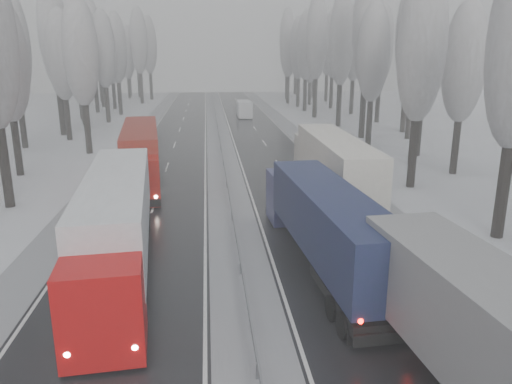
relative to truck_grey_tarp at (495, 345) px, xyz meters
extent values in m
cube|color=black|center=(-0.94, 28.66, -2.56)|extent=(7.50, 200.00, 0.03)
cube|color=black|center=(-11.44, 28.66, -2.56)|extent=(7.50, 200.00, 0.03)
cube|color=#9C9EA3|center=(-6.19, 28.66, -2.56)|extent=(3.00, 200.00, 0.04)
cube|color=#9C9EA3|center=(4.01, 28.66, -2.56)|extent=(2.40, 200.00, 0.04)
cube|color=#9C9EA3|center=(-16.39, 28.66, -2.56)|extent=(2.40, 200.00, 0.04)
cube|color=slate|center=(-6.19, 28.66, -1.98)|extent=(0.06, 200.00, 0.32)
cube|color=slate|center=(-6.19, 26.66, -2.28)|extent=(0.12, 0.12, 0.60)
cube|color=slate|center=(-6.19, 58.66, -2.28)|extent=(0.12, 0.12, 0.60)
cylinder|color=black|center=(8.85, 14.33, 0.22)|extent=(0.68, 0.68, 5.60)
cylinder|color=black|center=(8.32, 25.69, 0.23)|extent=(0.68, 0.68, 5.62)
ellipsoid|color=gray|center=(8.32, 25.69, 8.26)|extent=(3.60, 3.60, 11.48)
cylinder|color=black|center=(13.83, 29.69, -0.11)|extent=(0.64, 0.64, 4.94)
ellipsoid|color=gray|center=(13.83, 29.69, 6.95)|extent=(3.60, 3.60, 10.09)
cylinder|color=black|center=(11.71, 33.83, 0.08)|extent=(0.66, 0.66, 5.32)
ellipsoid|color=gray|center=(11.71, 33.83, 7.69)|extent=(3.60, 3.60, 10.88)
cylinder|color=black|center=(13.94, 37.83, 0.58)|extent=(0.72, 0.72, 6.31)
ellipsoid|color=gray|center=(13.94, 37.83, 9.60)|extent=(3.60, 3.60, 12.90)
cylinder|color=black|center=(10.83, 44.26, 0.11)|extent=(0.67, 0.67, 5.38)
ellipsoid|color=gray|center=(10.83, 44.26, 7.79)|extent=(3.60, 3.60, 10.98)
cylinder|color=black|center=(17.12, 48.26, -0.28)|extent=(0.62, 0.62, 4.59)
ellipsoid|color=gray|center=(17.12, 48.26, 6.28)|extent=(3.60, 3.60, 9.39)
cylinder|color=black|center=(11.71, 49.68, 0.90)|extent=(0.76, 0.76, 6.95)
ellipsoid|color=gray|center=(11.71, 49.68, 10.82)|extent=(3.60, 3.60, 14.19)
cylinder|color=black|center=(18.62, 53.68, 0.72)|extent=(0.74, 0.74, 6.59)
ellipsoid|color=gray|center=(18.62, 53.68, 10.13)|extent=(3.60, 3.60, 13.46)
cylinder|color=black|center=(11.38, 59.93, 0.61)|extent=(0.72, 0.72, 6.37)
ellipsoid|color=gray|center=(11.38, 59.93, 9.70)|extent=(3.60, 3.60, 13.01)
cylinder|color=black|center=(18.53, 63.93, 0.41)|extent=(0.70, 0.70, 5.97)
ellipsoid|color=gray|center=(18.53, 63.93, 8.94)|extent=(3.60, 3.60, 12.20)
cylinder|color=black|center=(10.15, 70.61, 0.75)|extent=(0.74, 0.74, 6.65)
ellipsoid|color=gray|center=(10.15, 70.61, 10.25)|extent=(3.60, 3.60, 13.59)
cylinder|color=black|center=(17.52, 74.61, 0.49)|extent=(0.71, 0.71, 6.14)
ellipsoid|color=gray|center=(17.52, 74.61, 9.26)|extent=(3.60, 3.60, 12.54)
cylinder|color=black|center=(10.38, 80.36, 0.45)|extent=(0.71, 0.71, 6.05)
ellipsoid|color=gray|center=(10.38, 80.36, 9.10)|extent=(3.60, 3.60, 12.37)
cylinder|color=black|center=(16.29, 84.36, 0.57)|extent=(0.72, 0.72, 6.30)
ellipsoid|color=gray|center=(16.29, 84.36, 9.57)|extent=(3.60, 3.60, 12.87)
cylinder|color=black|center=(10.44, 87.87, 0.36)|extent=(0.70, 0.70, 5.88)
ellipsoid|color=gray|center=(10.44, 87.87, 8.75)|extent=(3.60, 3.60, 12.00)
cylinder|color=black|center=(13.58, 91.87, -0.15)|extent=(0.64, 0.64, 4.86)
ellipsoid|color=gray|center=(13.58, 91.87, 6.79)|extent=(3.60, 3.60, 9.92)
cylinder|color=black|center=(9.54, 94.98, 0.41)|extent=(0.70, 0.70, 5.98)
ellipsoid|color=gray|center=(9.54, 94.98, 8.95)|extent=(3.60, 3.60, 12.21)
cylinder|color=black|center=(18.76, 98.98, 0.52)|extent=(0.71, 0.71, 6.19)
ellipsoid|color=gray|center=(18.76, 98.98, 9.35)|extent=(3.60, 3.60, 12.64)
cylinder|color=black|center=(10.85, 104.82, 0.85)|extent=(0.75, 0.75, 6.86)
ellipsoid|color=gray|center=(10.85, 104.82, 10.65)|extent=(3.60, 3.60, 14.01)
cylinder|color=black|center=(17.83, 108.82, 0.20)|extent=(0.68, 0.68, 5.55)
ellipsoid|color=gray|center=(17.83, 108.82, 8.12)|extent=(3.60, 3.60, 11.33)
cylinder|color=black|center=(12.54, 115.39, 0.47)|extent=(0.71, 0.71, 6.09)
ellipsoid|color=gray|center=(12.54, 115.39, 9.17)|extent=(3.60, 3.60, 12.45)
cylinder|color=black|center=(15.36, 119.39, 0.17)|extent=(0.67, 0.67, 5.49)
ellipsoid|color=gray|center=(15.36, 119.39, 8.00)|extent=(3.60, 3.60, 11.21)
cylinder|color=black|center=(-21.31, 23.23, 0.34)|extent=(0.69, 0.69, 5.83)
cylinder|color=black|center=(-23.94, 32.86, -0.06)|extent=(0.65, 0.65, 5.03)
ellipsoid|color=gray|center=(-23.94, 32.86, 7.12)|extent=(3.60, 3.60, 10.28)
cylinder|color=black|center=(-20.13, 42.39, 0.14)|extent=(0.67, 0.67, 5.44)
ellipsoid|color=gray|center=(-20.13, 42.39, 7.91)|extent=(3.60, 3.60, 11.11)
cylinder|color=black|center=(-28.04, 46.39, 0.28)|extent=(0.69, 0.69, 5.72)
ellipsoid|color=gray|center=(-28.04, 46.39, 8.46)|extent=(3.60, 3.60, 11.69)
cylinder|color=black|center=(-24.45, 51.37, 0.03)|extent=(0.66, 0.66, 5.23)
ellipsoid|color=gray|center=(-24.45, 51.37, 7.50)|extent=(3.60, 3.60, 10.68)
cylinder|color=black|center=(-26.24, 55.37, 0.72)|extent=(0.74, 0.74, 6.60)
ellipsoid|color=gray|center=(-26.24, 55.37, 10.16)|extent=(3.60, 3.60, 13.49)
cylinder|color=black|center=(-24.35, 61.01, 0.00)|extent=(0.65, 0.65, 5.16)
ellipsoid|color=gray|center=(-24.35, 61.01, 7.38)|extent=(3.60, 3.60, 10.54)
cylinder|color=black|center=(-25.73, 65.01, 0.32)|extent=(0.69, 0.69, 5.79)
ellipsoid|color=gray|center=(-25.73, 65.01, 8.60)|extent=(3.60, 3.60, 11.84)
cylinder|color=black|center=(-22.77, 67.77, 0.24)|extent=(0.68, 0.68, 5.64)
ellipsoid|color=gray|center=(-22.77, 67.77, 8.31)|extent=(3.60, 3.60, 11.53)
cylinder|color=black|center=(-27.61, 71.77, 0.70)|extent=(0.73, 0.73, 6.56)
ellipsoid|color=gray|center=(-27.61, 71.77, 10.07)|extent=(3.60, 3.60, 13.40)
cylinder|color=black|center=(-22.51, 77.85, 0.32)|extent=(0.69, 0.69, 5.79)
ellipsoid|color=gray|center=(-22.51, 77.85, 8.60)|extent=(3.60, 3.60, 11.84)
cylinder|color=black|center=(-27.27, 81.85, 0.75)|extent=(0.74, 0.74, 6.65)
ellipsoid|color=gray|center=(-27.27, 81.85, 10.24)|extent=(3.60, 3.60, 13.58)
cylinder|color=black|center=(-25.12, 87.20, -0.02)|extent=(0.65, 0.65, 5.12)
ellipsoid|color=gray|center=(-25.12, 87.20, 7.30)|extent=(3.60, 3.60, 10.46)
cylinder|color=black|center=(-28.00, 91.20, 0.34)|extent=(0.69, 0.69, 5.84)
ellipsoid|color=gray|center=(-28.00, 91.20, 8.68)|extent=(3.60, 3.60, 11.92)
cylinder|color=black|center=(-21.26, 97.99, 0.76)|extent=(0.74, 0.74, 6.67)
ellipsoid|color=gray|center=(-21.26, 97.99, 10.29)|extent=(3.60, 3.60, 13.63)
cylinder|color=black|center=(-30.39, 101.99, 0.57)|extent=(0.72, 0.72, 6.31)
ellipsoid|color=gray|center=(-30.39, 101.99, 9.58)|extent=(3.60, 3.60, 12.88)
cylinder|color=black|center=(-20.24, 107.38, 0.57)|extent=(0.72, 0.72, 6.29)
ellipsoid|color=gray|center=(-20.24, 107.38, 9.55)|extent=(3.60, 3.60, 12.84)
cylinder|color=black|center=(-25.85, 111.38, -0.15)|extent=(0.64, 0.64, 4.86)
ellipsoid|color=gray|center=(-25.85, 111.38, 6.79)|extent=(3.60, 3.60, 9.92)
cylinder|color=black|center=(-23.75, 113.97, 0.74)|extent=(0.74, 0.74, 6.63)
ellipsoid|color=gray|center=(-23.75, 113.97, 10.20)|extent=(3.60, 3.60, 13.54)
cylinder|color=black|center=(-26.52, 117.97, 0.31)|extent=(0.69, 0.69, 5.79)
ellipsoid|color=gray|center=(-26.52, 117.97, 8.58)|extent=(3.60, 3.60, 11.82)
cube|color=#4A4A4F|center=(-0.60, 7.19, -0.80)|extent=(2.92, 3.02, 3.23)
cube|color=black|center=(-0.71, 8.53, -0.05)|extent=(2.48, 0.31, 1.08)
cube|color=black|center=(-0.72, 8.64, -2.09)|extent=(2.70, 0.38, 0.54)
cylinder|color=black|center=(-1.65, 6.24, -2.02)|extent=(0.47, 1.15, 1.12)
cylinder|color=black|center=(0.60, 6.42, -2.02)|extent=(0.47, 1.15, 1.12)
sphere|color=white|center=(-1.74, 8.59, -1.66)|extent=(0.24, 0.24, 0.24)
sphere|color=white|center=(0.30, 8.76, -1.66)|extent=(0.24, 0.24, 0.24)
cube|color=navy|center=(-2.63, 18.16, -0.90)|extent=(2.73, 2.82, 3.06)
cube|color=black|center=(-2.72, 19.43, -0.18)|extent=(2.35, 0.27, 1.02)
cube|color=black|center=(-2.72, 19.54, -2.12)|extent=(2.55, 0.33, 0.51)
cube|color=#15213B|center=(-2.07, 10.23, 0.18)|extent=(3.53, 13.41, 2.86)
cube|color=black|center=(-1.60, 3.56, -2.02)|extent=(2.35, 0.29, 0.46)
cube|color=black|center=(-1.81, 6.56, -1.81)|extent=(2.63, 5.75, 0.46)
cube|color=black|center=(-1.64, 4.12, -2.22)|extent=(2.34, 0.23, 0.61)
cylinder|color=black|center=(-3.64, 17.27, -2.05)|extent=(0.43, 1.08, 1.06)
cylinder|color=black|center=(-1.50, 17.42, -2.05)|extent=(0.43, 1.08, 1.06)
cylinder|color=black|center=(-2.85, 6.08, -2.05)|extent=(0.43, 1.08, 1.06)
cylinder|color=black|center=(-0.71, 6.23, -2.05)|extent=(0.43, 1.08, 1.06)
cylinder|color=black|center=(-2.76, 4.76, -2.05)|extent=(0.43, 1.08, 1.06)
cylinder|color=black|center=(-0.62, 4.91, -2.05)|extent=(0.43, 1.08, 1.06)
sphere|color=#FF0C05|center=(-2.56, 3.42, -1.20)|extent=(0.20, 0.20, 0.20)
sphere|color=#FF0C05|center=(-0.63, 3.56, -1.20)|extent=(0.20, 0.20, 0.20)
sphere|color=white|center=(-3.69, 19.50, -1.71)|extent=(0.22, 0.22, 0.22)
sphere|color=white|center=(-1.76, 19.63, -1.71)|extent=(0.22, 0.22, 0.22)
cube|color=#BDB7A7|center=(1.34, 30.83, -0.74)|extent=(2.80, 2.91, 3.34)
cube|color=black|center=(1.35, 32.22, 0.04)|extent=(2.56, 0.13, 1.11)
cube|color=black|center=(1.35, 32.33, -2.08)|extent=(2.78, 0.18, 0.56)
cube|color=#B8B6A5|center=(1.29, 22.15, 0.43)|extent=(2.92, 14.49, 3.12)
cube|color=black|center=(1.25, 14.85, -1.97)|extent=(2.56, 0.15, 0.50)
cube|color=black|center=(1.27, 18.14, -1.74)|extent=(2.48, 6.14, 0.50)
cube|color=black|center=(1.25, 15.47, -2.19)|extent=(2.56, 0.08, 0.67)
cylinder|color=black|center=(0.16, 29.95, -2.00)|extent=(0.40, 1.16, 1.16)
cylinder|color=black|center=(2.50, 29.93, -2.00)|extent=(0.40, 1.16, 1.16)
cylinder|color=black|center=(0.09, 17.70, -2.00)|extent=(0.40, 1.16, 1.16)
cylinder|color=black|center=(2.43, 17.69, -2.00)|extent=(0.40, 1.16, 1.16)
cylinder|color=black|center=(0.09, 16.25, -2.00)|extent=(0.40, 1.16, 1.16)
cylinder|color=black|center=(2.42, 16.24, -2.00)|extent=(0.40, 1.16, 1.16)
sphere|color=#FF0C05|center=(0.19, 14.78, -1.08)|extent=(0.22, 0.22, 0.22)
sphere|color=#FF0C05|center=(2.30, 14.77, -1.08)|extent=(0.22, 0.22, 0.22)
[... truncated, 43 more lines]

